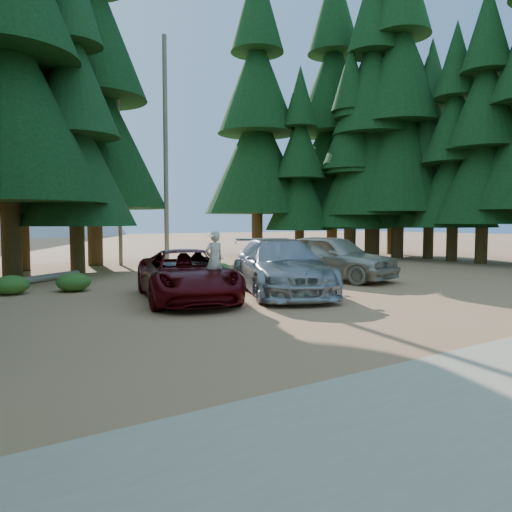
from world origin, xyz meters
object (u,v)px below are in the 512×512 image
object	(u,v)px
silver_minivan_right	(331,257)
log_left	(43,278)
frisbee_player	(214,259)
log_mid	(228,268)
red_pickup	(187,275)
silver_minivan_center	(280,266)
log_right	(327,269)

from	to	relation	value
silver_minivan_right	log_left	xyz separation A→B (m)	(-9.85, 5.71, -0.78)
frisbee_player	log_mid	world-z (taller)	frisbee_player
red_pickup	frisbee_player	xyz separation A→B (m)	(0.27, -1.21, 0.54)
silver_minivan_center	frisbee_player	distance (m)	3.05
silver_minivan_right	log_left	bearing A→B (deg)	135.61
log_left	log_right	size ratio (longest dim) A/B	0.77
red_pickup	log_left	bearing A→B (deg)	126.19
silver_minivan_right	frisbee_player	distance (m)	7.41
silver_minivan_center	log_right	distance (m)	7.19
silver_minivan_right	log_left	world-z (taller)	silver_minivan_right
frisbee_player	log_right	world-z (taller)	frisbee_player
red_pickup	log_mid	distance (m)	9.20
log_mid	log_left	bearing A→B (deg)	-179.31
silver_minivan_center	silver_minivan_right	xyz separation A→B (m)	(3.97, 1.91, 0.03)
red_pickup	log_right	size ratio (longest dim) A/B	1.06
silver_minivan_center	silver_minivan_right	world-z (taller)	silver_minivan_right
silver_minivan_right	log_right	size ratio (longest dim) A/B	1.05
silver_minivan_center	frisbee_player	size ratio (longest dim) A/B	3.86
log_left	log_right	world-z (taller)	log_right
red_pickup	frisbee_player	bearing A→B (deg)	-61.66
log_left	log_right	distance (m)	12.15
silver_minivan_center	log_left	xyz separation A→B (m)	(-5.88, 7.62, -0.75)
frisbee_player	log_left	bearing A→B (deg)	-75.60
silver_minivan_right	log_right	world-z (taller)	silver_minivan_right
frisbee_player	log_right	xyz separation A→B (m)	(8.70, 5.03, -1.13)
silver_minivan_right	red_pickup	bearing A→B (deg)	177.59
silver_minivan_right	frisbee_player	bearing A→B (deg)	-172.78
frisbee_player	red_pickup	bearing A→B (deg)	-82.37
silver_minivan_center	log_right	size ratio (longest dim) A/B	1.19
log_mid	log_right	bearing A→B (deg)	-45.20
red_pickup	log_left	xyz separation A→B (m)	(-2.69, 7.22, -0.61)
log_left	log_mid	size ratio (longest dim) A/B	1.28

